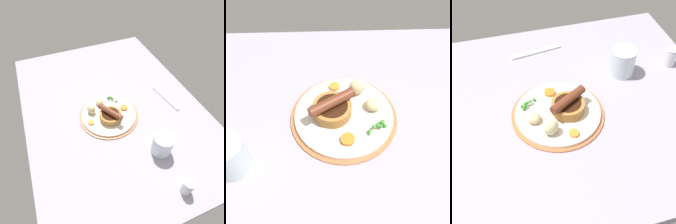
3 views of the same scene
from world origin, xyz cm
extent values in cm
cube|color=#9E99AD|center=(0.00, 0.00, 1.50)|extent=(110.00, 80.00, 3.00)
cylinder|color=#CC6B3D|center=(-5.62, 3.62, 3.25)|extent=(26.43, 26.43, 0.50)
cylinder|color=silver|center=(-5.62, 3.62, 3.70)|extent=(24.31, 24.31, 1.40)
cylinder|color=#AD7538|center=(-8.47, 3.88, 5.92)|extent=(9.47, 9.47, 3.03)
cylinder|color=#33190C|center=(-8.47, 3.88, 7.28)|extent=(7.57, 7.57, 0.30)
cylinder|color=brown|center=(-8.47, 3.88, 8.70)|extent=(11.46, 8.27, 2.52)
sphere|color=#3B8A36|center=(2.78, -1.07, 5.37)|extent=(0.90, 0.90, 0.90)
sphere|color=#36902E|center=(3.24, -0.35, 5.28)|extent=(1.00, 1.00, 1.00)
sphere|color=#408B35|center=(3.55, 0.51, 5.05)|extent=(0.94, 0.94, 0.94)
sphere|color=#3F8328|center=(2.46, -0.97, 5.48)|extent=(0.87, 0.87, 0.87)
sphere|color=green|center=(1.10, -1.24, 5.59)|extent=(0.95, 0.95, 0.95)
sphere|color=#358E26|center=(2.59, -0.91, 5.39)|extent=(0.76, 0.76, 0.76)
sphere|color=#368A2A|center=(2.46, 0.22, 5.30)|extent=(0.70, 0.70, 0.70)
sphere|color=#3F8D29|center=(-0.04, -2.21, 5.05)|extent=(0.92, 0.92, 0.92)
sphere|color=#428F2A|center=(2.08, -0.93, 5.64)|extent=(0.94, 0.94, 0.94)
sphere|color=#48943D|center=(3.23, -0.20, 5.13)|extent=(0.70, 0.70, 0.70)
sphere|color=#41833C|center=(0.46, -2.64, 4.93)|extent=(0.71, 0.71, 0.71)
sphere|color=#428E33|center=(3.88, -0.62, 4.88)|extent=(0.96, 0.96, 0.96)
ellipsoid|color=beige|center=(1.75, 5.25, 5.79)|extent=(5.26, 5.08, 2.78)
ellipsoid|color=beige|center=(-1.89, 10.50, 6.60)|extent=(5.27, 4.70, 4.39)
cylinder|color=orange|center=(-5.12, -4.04, 4.87)|extent=(4.28, 4.28, 0.95)
cylinder|color=orange|center=(-7.68, 12.58, 4.77)|extent=(3.62, 3.62, 0.73)
cylinder|color=silver|center=(-30.06, -8.66, 7.43)|extent=(7.84, 7.84, 8.87)
camera|label=1|loc=(-60.92, 24.40, 71.82)|focal=32.00mm
camera|label=2|loc=(-8.38, -33.36, 53.47)|focal=40.00mm
camera|label=3|loc=(8.59, 61.04, 69.69)|focal=50.00mm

